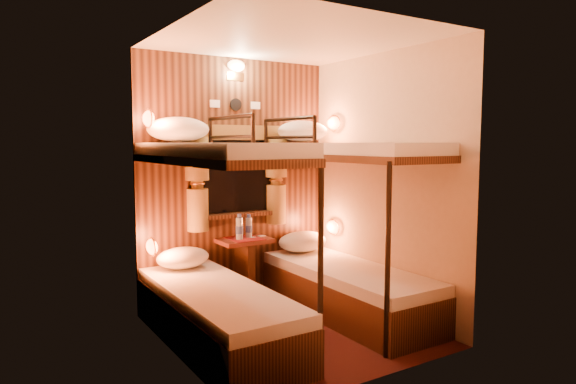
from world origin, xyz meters
TOP-DOWN VIEW (x-y plane):
  - floor at (0.00, 0.00)m, footprint 2.10×2.10m
  - ceiling at (0.00, 0.00)m, footprint 2.10×2.10m
  - wall_back at (0.00, 1.05)m, footprint 2.40×0.00m
  - wall_front at (0.00, -1.05)m, footprint 2.40×0.00m
  - wall_left at (-1.00, 0.00)m, footprint 0.00×2.40m
  - wall_right at (1.00, 0.00)m, footprint 0.00×2.40m
  - back_panel at (0.00, 1.04)m, footprint 2.00×0.03m
  - bunk_left at (-0.65, 0.07)m, footprint 0.72×1.90m
  - bunk_right at (0.65, 0.07)m, footprint 0.72×1.90m
  - window at (0.00, 1.00)m, footprint 1.00×0.12m
  - curtains at (0.00, 0.97)m, footprint 1.10×0.22m
  - back_fixtures at (0.00, 1.00)m, footprint 0.54×0.09m
  - reading_lamps at (-0.00, 0.70)m, footprint 2.00×0.20m
  - table at (0.00, 0.85)m, footprint 0.50×0.34m
  - bottle_left at (-0.06, 0.83)m, footprint 0.07×0.07m
  - bottle_right at (0.06, 0.88)m, footprint 0.07×0.07m
  - sachet_a at (0.21, 0.88)m, footprint 0.08×0.06m
  - sachet_b at (0.09, 0.85)m, footprint 0.07×0.06m
  - pillow_lower_left at (-0.65, 0.80)m, footprint 0.48×0.34m
  - pillow_lower_right at (0.65, 0.81)m, footprint 0.53×0.38m
  - pillow_upper_left at (-0.65, 0.84)m, footprint 0.56×0.40m
  - pillow_upper_right at (0.65, 0.81)m, footprint 0.55×0.39m

SIDE VIEW (x-z plane):
  - floor at x=0.00m, z-range 0.00..0.00m
  - table at x=0.00m, z-range 0.09..0.74m
  - pillow_lower_left at x=-0.65m, z-range 0.46..0.64m
  - bunk_left at x=-0.65m, z-range -0.35..1.47m
  - bunk_right at x=0.65m, z-range -0.35..1.47m
  - pillow_lower_right at x=0.65m, z-range 0.46..0.67m
  - sachet_b at x=0.09m, z-range 0.65..0.66m
  - sachet_a at x=0.21m, z-range 0.65..0.66m
  - bottle_right at x=0.06m, z-range 0.63..0.86m
  - bottle_left at x=-0.06m, z-range 0.63..0.88m
  - window at x=0.00m, z-range 0.79..1.58m
  - wall_back at x=0.00m, z-range 0.00..2.40m
  - wall_front at x=0.00m, z-range 0.00..2.40m
  - wall_left at x=-1.00m, z-range 0.00..2.40m
  - wall_right at x=1.00m, z-range 0.00..2.40m
  - back_panel at x=0.00m, z-range 0.00..2.40m
  - reading_lamps at x=0.00m, z-range 0.62..1.86m
  - curtains at x=0.00m, z-range 0.76..1.76m
  - pillow_upper_right at x=0.65m, z-range 1.59..1.80m
  - pillow_upper_left at x=-0.65m, z-range 1.59..1.81m
  - back_fixtures at x=0.00m, z-range 2.00..2.49m
  - ceiling at x=0.00m, z-range 2.40..2.40m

